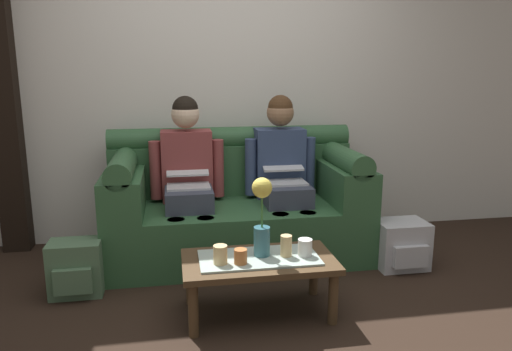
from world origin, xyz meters
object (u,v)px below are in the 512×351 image
object	(u,v)px
cup_far_left	(241,256)
backpack_right	(401,245)
cup_near_right	(220,255)
backpack_left	(76,269)
cup_far_center	(305,247)
person_left	(188,173)
couch	(236,207)
cup_near_left	(286,246)
flower_vase	(262,215)
coffee_table	(259,266)
person_right	(282,169)

from	to	relation	value
cup_far_left	backpack_right	size ratio (longest dim) A/B	0.23
cup_near_right	backpack_left	xyz separation A→B (m)	(-0.87, 0.51, -0.23)
backpack_left	cup_near_right	bearing A→B (deg)	-30.10
backpack_right	cup_far_center	bearing A→B (deg)	-148.90
person_left	cup_far_left	size ratio (longest dim) A/B	14.61
couch	cup_near_right	world-z (taller)	couch
person_left	cup_near_left	size ratio (longest dim) A/B	9.87
cup_near_right	couch	bearing A→B (deg)	77.66
cup_far_center	flower_vase	bearing A→B (deg)	169.41
backpack_left	cup_near_left	bearing A→B (deg)	-20.00
flower_vase	person_left	bearing A→B (deg)	111.77
couch	cup_near_left	distance (m)	1.01
cup_far_left	backpack_right	distance (m)	1.40
coffee_table	cup_near_right	bearing A→B (deg)	-164.90
person_right	cup_near_left	size ratio (longest dim) A/B	9.87
person_left	couch	bearing A→B (deg)	0.31
person_right	backpack_right	size ratio (longest dim) A/B	3.41
cup_near_right	cup_far_center	size ratio (longest dim) A/B	1.07
couch	cup_near_left	bearing A→B (deg)	-80.99
person_left	person_right	xyz separation A→B (m)	(0.73, -0.00, 0.00)
cup_near_left	cup_far_left	bearing A→B (deg)	-166.57
flower_vase	cup_near_left	world-z (taller)	flower_vase
cup_near_right	backpack_right	size ratio (longest dim) A/B	0.30
flower_vase	backpack_left	xyz separation A→B (m)	(-1.12, 0.42, -0.43)
person_left	cup_far_left	xyz separation A→B (m)	(0.25, -1.06, -0.26)
cup_near_right	backpack_right	xyz separation A→B (m)	(1.37, 0.56, -0.24)
cup_far_center	person_right	bearing A→B (deg)	84.60
flower_vase	cup_near_right	distance (m)	0.33
cup_far_left	backpack_left	size ratio (longest dim) A/B	0.24
cup_far_left	backpack_left	bearing A→B (deg)	151.94
backpack_right	cup_far_left	bearing A→B (deg)	-155.25
coffee_table	person_left	bearing A→B (deg)	110.30
cup_near_right	cup_far_center	world-z (taller)	cup_near_right
person_right	cup_far_left	world-z (taller)	person_right
person_right	cup_near_right	distance (m)	1.23
coffee_table	cup_far_center	bearing A→B (deg)	-5.68
cup_far_center	backpack_right	bearing A→B (deg)	31.10
person_left	cup_near_right	world-z (taller)	person_left
backpack_left	person_left	bearing A→B (deg)	36.05
backpack_left	flower_vase	bearing A→B (deg)	-20.72
person_right	flower_vase	bearing A→B (deg)	-109.56
cup_near_left	backpack_right	distance (m)	1.14
backpack_right	person_left	bearing A→B (deg)	162.24
cup_far_left	couch	bearing A→B (deg)	83.68
cup_near_left	cup_far_center	distance (m)	0.11
coffee_table	cup_near_right	distance (m)	0.26
cup_near_left	cup_far_left	size ratio (longest dim) A/B	1.48
cup_far_left	backpack_right	world-z (taller)	cup_far_left
flower_vase	cup_near_left	size ratio (longest dim) A/B	3.74
flower_vase	cup_near_left	bearing A→B (deg)	-13.84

